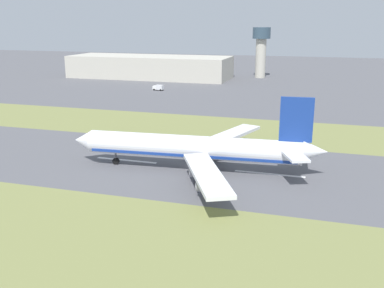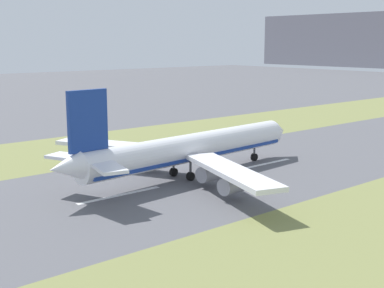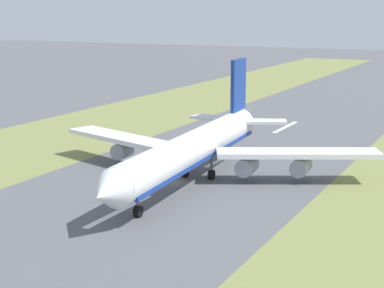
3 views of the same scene
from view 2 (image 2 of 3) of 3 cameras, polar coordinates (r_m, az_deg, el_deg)
name	(u,v)px [view 2 (image 2 of 3)]	position (r m, az deg, el deg)	size (l,w,h in m)	color
ground_plane	(205,177)	(114.67, 1.37, -3.53)	(800.00, 800.00, 0.00)	#56565B
grass_median_west	(97,146)	(150.48, -10.08, -0.23)	(40.00, 600.00, 0.01)	olive
centreline_dash_mid	(120,195)	(102.17, -7.72, -5.42)	(1.20, 18.00, 0.01)	silver
centreline_dash_far	(263,164)	(127.39, 7.62, -2.16)	(1.20, 18.00, 0.01)	silver
airplane_main_jet	(186,150)	(112.92, -0.69, -0.62)	(63.95, 67.22, 20.20)	white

